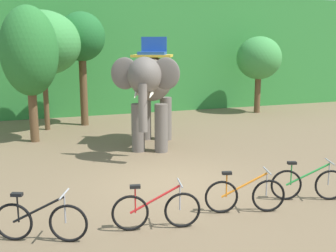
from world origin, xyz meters
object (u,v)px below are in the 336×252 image
Objects in this scene: tree_center at (259,58)px; bike_green at (308,184)px; bike_black at (40,221)px; bike_orange at (245,195)px; tree_center_right at (43,43)px; bike_red at (156,210)px; tree_center_left at (29,52)px; elephant at (151,84)px; tree_left at (82,39)px.

tree_center is 12.83m from bike_green.
bike_black is 4.09m from bike_orange.
bike_red is at bearing -83.18° from tree_center_right.
tree_center is (11.36, 2.95, -0.42)m from tree_center_left.
tree_center_right is (0.59, 2.11, 0.32)m from tree_center_left.
elephant is at bearing -31.63° from tree_center_left.
elephant is at bearing 106.95° from bike_green.
bike_black is at bearing -94.60° from tree_center_right.
tree_center_right is 11.41m from bike_orange.
bike_black is 0.96× the size of bike_orange.
tree_center_left is 3.47m from tree_left.
tree_center_left is at bearing 114.77° from bike_orange.
bike_black is 0.94× the size of bike_red.
elephant is (3.77, -2.32, -1.05)m from tree_center_left.
bike_black is at bearing -124.21° from elephant.
bike_green is at bearing 3.56° from bike_red.
tree_left is 5.40m from elephant.
bike_green is (5.81, -0.02, 0.00)m from bike_black.
bike_green is at bearing -117.37° from tree_center.
tree_center_left is at bearing 124.09° from bike_green.
bike_red is at bearing -6.87° from bike_black.
bike_orange is 1.72m from bike_green.
bike_black is 2.11m from bike_red.
bike_red is (2.09, -0.25, 0.00)m from bike_black.
elephant reaches higher than bike_green.
tree_left is 9.18m from tree_center.
tree_center reaches higher than bike_red.
tree_left reaches higher than bike_orange.
bike_red is 1.02× the size of bike_orange.
tree_center_right is 5.62m from elephant.
tree_center_right reaches higher than tree_center.
tree_center_left reaches higher than tree_center.
tree_center_left is 3.01× the size of bike_green.
tree_center_left is at bearing -165.43° from tree_center.
tree_center_right reaches higher than bike_red.
bike_red is at bearing -176.88° from bike_orange.
tree_center_right is 1.00× the size of tree_left.
bike_red is at bearing -129.77° from tree_center.
tree_center_right is 10.83m from tree_center.
tree_center is at bearing 34.79° from elephant.
tree_center is at bearing 2.17° from tree_left.
tree_left is (2.23, 2.61, 0.53)m from tree_center_left.
bike_red is at bearing -176.44° from bike_green.
bike_black is at bearing 173.13° from bike_red.
bike_orange is at bearing -123.58° from tree_center.
bike_orange is (-7.51, -11.31, -2.45)m from tree_center.
tree_center_left is 2.90× the size of bike_red.
tree_center_left is 11.75m from tree_center.
tree_center is 2.45× the size of bike_green.
tree_center_right is at bearing -175.50° from tree_center.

